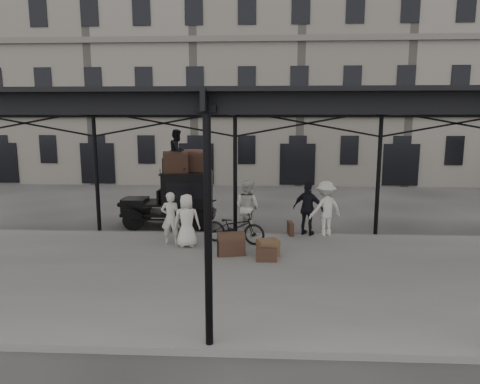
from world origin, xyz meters
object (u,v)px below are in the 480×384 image
object	(u,v)px
taxi	(180,197)
bicycle	(234,227)
steamer_trunk_platform	(231,245)
steamer_trunk_roof_near	(176,164)
porter_official	(308,209)
porter_left	(171,218)

from	to	relation	value
taxi	bicycle	size ratio (longest dim) A/B	1.77
steamer_trunk_platform	steamer_trunk_roof_near	bearing A→B (deg)	110.07
porter_official	bicycle	distance (m)	2.80
porter_left	steamer_trunk_roof_near	bearing A→B (deg)	-85.66
taxi	steamer_trunk_platform	world-z (taller)	taxi
taxi	bicycle	world-z (taller)	taxi
taxi	porter_official	size ratio (longest dim) A/B	1.94
porter_left	steamer_trunk_platform	xyz separation A→B (m)	(2.04, -1.04, -0.57)
porter_left	steamer_trunk_roof_near	size ratio (longest dim) A/B	1.85
steamer_trunk_platform	porter_left	bearing A→B (deg)	140.26
steamer_trunk_roof_near	steamer_trunk_platform	world-z (taller)	steamer_trunk_roof_near
bicycle	porter_official	bearing A→B (deg)	-50.78
bicycle	steamer_trunk_platform	world-z (taller)	bicycle
taxi	steamer_trunk_roof_near	size ratio (longest dim) A/B	3.92
porter_left	porter_official	size ratio (longest dim) A/B	0.92
bicycle	steamer_trunk_roof_near	size ratio (longest dim) A/B	2.22
porter_left	porter_official	xyz separation A→B (m)	(4.59, 1.34, 0.08)
porter_left	steamer_trunk_roof_near	xyz separation A→B (m)	(-0.31, 2.62, 1.51)
porter_left	bicycle	size ratio (longest dim) A/B	0.84
porter_official	steamer_trunk_roof_near	size ratio (longest dim) A/B	2.02
porter_official	taxi	bearing A→B (deg)	9.92
bicycle	steamer_trunk_platform	distance (m)	1.25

